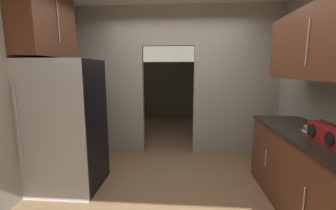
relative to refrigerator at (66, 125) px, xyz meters
name	(u,v)px	position (x,y,z in m)	size (l,w,h in m)	color
ground	(171,196)	(1.41, -0.16, -0.86)	(20.00, 20.00, 0.00)	brown
kitchen_partition	(178,78)	(1.45, 1.33, 0.58)	(3.67, 0.12, 2.72)	#9E998C
adjoining_room_shell	(179,78)	(1.41, 3.66, 0.50)	(3.67, 3.50, 2.72)	gray
refrigerator	(66,125)	(0.00, 0.00, 0.00)	(0.85, 0.77, 1.72)	black
lower_cabinet_run	(312,178)	(2.92, -0.44, -0.40)	(0.65, 2.03, 0.92)	brown
upper_cabinet_counterside	(327,42)	(2.92, -0.44, 1.00)	(0.36, 1.82, 0.74)	brown
upper_cabinet_fridgeside	(45,20)	(-0.24, 0.10, 1.36)	(0.36, 0.94, 0.95)	brown
boombox	(329,134)	(2.89, -0.67, 0.14)	(0.17, 0.44, 0.20)	maroon
book_stack	(312,130)	(2.93, -0.34, 0.10)	(0.12, 0.16, 0.08)	beige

